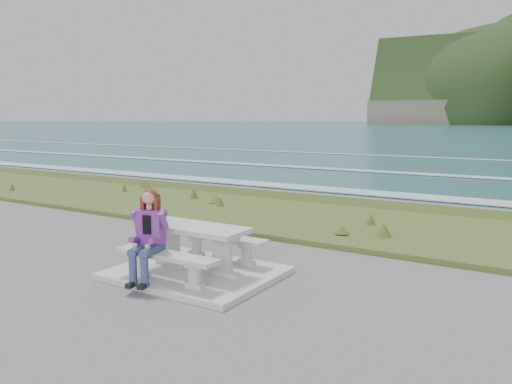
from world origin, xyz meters
TOP-DOWN VIEW (x-y plane):
  - concrete_slab at (0.00, 0.00)m, footprint 2.60×2.10m
  - picnic_table at (0.00, 0.00)m, footprint 1.80×0.75m
  - bench_landward at (0.00, -0.70)m, footprint 1.80×0.35m
  - bench_seaward at (0.00, 0.70)m, footprint 1.80×0.35m
  - grass_verge at (0.00, 5.00)m, footprint 160.00×4.50m
  - shore_drop at (0.00, 7.90)m, footprint 160.00×0.80m
  - ocean at (0.00, 25.09)m, footprint 1600.00×1600.00m
  - seated_woman at (-0.28, -0.83)m, footprint 0.56×0.78m

SIDE VIEW (x-z plane):
  - ocean at x=0.00m, z-range -1.79..-1.70m
  - grass_verge at x=0.00m, z-range -0.11..0.11m
  - shore_drop at x=0.00m, z-range -1.10..1.10m
  - concrete_slab at x=0.00m, z-range 0.00..0.10m
  - bench_landward at x=0.00m, z-range 0.22..0.67m
  - bench_seaward at x=0.00m, z-range 0.22..0.67m
  - seated_woman at x=-0.28m, z-range -0.09..1.33m
  - picnic_table at x=0.00m, z-range 0.31..1.06m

